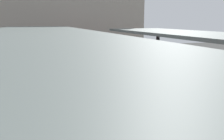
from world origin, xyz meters
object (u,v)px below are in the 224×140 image
passenger_near_bench (186,65)px  passenger_mid_platform (223,77)px  commuter_train (103,69)px  platform_sign (188,57)px

passenger_near_bench → passenger_mid_platform: passenger_near_bench is taller
commuter_train → passenger_near_bench: commuter_train is taller
commuter_train → passenger_mid_platform: size_ratio=9.74×
commuter_train → passenger_near_bench: size_ratio=9.11×
passenger_mid_platform → commuter_train: bearing=140.4°
commuter_train → platform_sign: commuter_train is taller
platform_sign → passenger_mid_platform: (0.75, -2.19, -0.80)m
platform_sign → passenger_near_bench: (0.73, 1.23, -0.74)m
passenger_near_bench → passenger_mid_platform: size_ratio=1.07×
commuter_train → platform_sign: size_ratio=7.01×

